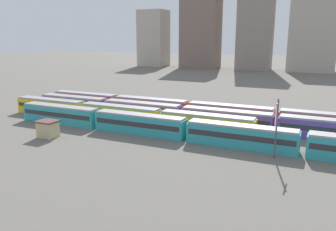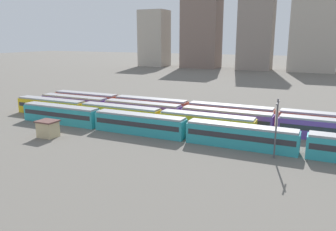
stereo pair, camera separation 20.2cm
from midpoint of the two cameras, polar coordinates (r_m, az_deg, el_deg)
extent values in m
plane|color=#666059|center=(78.14, -12.81, -0.13)|extent=(600.00, 600.00, 0.00)
cube|color=teal|center=(73.33, -17.89, 0.06)|extent=(18.00, 3.00, 3.40)
cube|color=#2D2D33|center=(73.24, -17.91, 0.37)|extent=(17.20, 3.06, 0.90)
cube|color=#939399|center=(72.95, -17.99, 1.49)|extent=(17.60, 2.70, 0.35)
cube|color=teal|center=(62.31, -4.95, -1.59)|extent=(18.00, 3.00, 3.40)
cube|color=#2D2D33|center=(62.21, -4.95, -1.22)|extent=(17.20, 3.06, 0.90)
cube|color=#939399|center=(61.86, -4.98, 0.09)|extent=(17.60, 2.70, 0.35)
cube|color=teal|center=(55.70, 12.24, -3.63)|extent=(18.00, 3.00, 3.40)
cube|color=#2D2D33|center=(55.59, 12.26, -3.23)|extent=(17.20, 3.06, 0.90)
cube|color=#939399|center=(55.20, 12.33, -1.76)|extent=(17.60, 2.70, 0.35)
cube|color=yellow|center=(82.18, -19.38, 1.30)|extent=(18.00, 3.00, 3.40)
cube|color=#2D2D33|center=(82.10, -19.41, 1.58)|extent=(17.20, 3.06, 0.90)
cube|color=#939399|center=(81.84, -19.48, 2.59)|extent=(17.60, 2.70, 0.35)
cube|color=yellow|center=(70.50, -8.25, 0.06)|extent=(18.00, 3.00, 3.40)
cube|color=#2D2D33|center=(70.41, -8.26, 0.38)|extent=(17.20, 3.06, 0.90)
cube|color=#939399|center=(70.11, -8.30, 1.55)|extent=(17.60, 2.70, 0.35)
cube|color=yellow|center=(62.47, 6.47, -1.59)|extent=(18.00, 3.00, 3.40)
cube|color=#2D2D33|center=(62.36, 6.48, -1.22)|extent=(17.20, 3.06, 0.90)
cube|color=#939399|center=(62.02, 6.52, 0.09)|extent=(17.60, 2.70, 0.35)
cube|color=#6B429E|center=(84.39, -15.82, 1.85)|extent=(18.00, 3.00, 3.40)
cube|color=#2D2D33|center=(84.31, -15.83, 2.12)|extent=(17.20, 3.06, 0.90)
cube|color=#939399|center=(84.06, -15.89, 3.10)|extent=(17.60, 2.70, 0.35)
cube|color=#6B429E|center=(73.66, -4.54, 0.72)|extent=(18.00, 3.00, 3.40)
cube|color=#2D2D33|center=(73.57, -4.55, 1.03)|extent=(17.20, 3.06, 0.90)
cube|color=#939399|center=(73.28, -4.57, 2.15)|extent=(17.60, 2.70, 0.35)
cube|color=#6B429E|center=(66.67, 9.78, -0.76)|extent=(18.00, 3.00, 3.40)
cube|color=#2D2D33|center=(66.57, 9.79, -0.41)|extent=(17.20, 3.06, 0.90)
cube|color=#939399|center=(66.25, 9.84, 0.82)|extent=(17.60, 2.70, 0.35)
cube|color=#6B429E|center=(64.64, 26.16, -2.37)|extent=(18.00, 3.00, 3.40)
cube|color=#2D2D33|center=(64.54, 26.20, -2.03)|extent=(17.20, 3.06, 0.90)
cube|color=#939399|center=(64.21, 26.33, -0.76)|extent=(17.60, 2.70, 0.35)
cube|color=#BC4C38|center=(88.66, -13.92, 2.48)|extent=(18.00, 3.00, 3.40)
cube|color=#2D2D33|center=(88.59, -13.94, 2.74)|extent=(17.20, 3.06, 0.90)
cube|color=#939399|center=(88.35, -13.99, 3.68)|extent=(17.60, 2.70, 0.35)
cube|color=#BC4C38|center=(78.39, -3.04, 1.49)|extent=(18.00, 3.00, 3.40)
cube|color=#2D2D33|center=(78.30, -3.05, 1.79)|extent=(17.20, 3.06, 0.90)
cube|color=#939399|center=(78.03, -3.06, 2.84)|extent=(17.60, 2.70, 0.35)
cube|color=#BC4C38|center=(71.71, 10.44, 0.19)|extent=(18.00, 3.00, 3.40)
cube|color=#2D2D33|center=(71.62, 10.45, 0.51)|extent=(17.20, 3.06, 0.90)
cube|color=#939399|center=(71.32, 10.50, 1.66)|extent=(17.60, 2.70, 0.35)
cube|color=#BC4C38|center=(69.67, 25.65, -1.28)|extent=(18.00, 3.00, 3.40)
cube|color=#2D2D33|center=(69.58, 25.68, -0.95)|extent=(17.20, 3.06, 0.90)
cube|color=#939399|center=(69.27, 25.80, 0.22)|extent=(17.60, 2.70, 0.35)
cylinder|color=#4C4C51|center=(51.24, 17.89, -2.19)|extent=(0.24, 0.24, 8.99)
cube|color=#47474C|center=(50.40, 18.19, 2.09)|extent=(0.16, 3.20, 0.16)
cube|color=#C6B284|center=(63.85, -19.89, -2.26)|extent=(3.20, 2.60, 2.80)
cube|color=brown|center=(63.49, -19.99, -0.93)|extent=(3.60, 3.00, 0.24)
cube|color=#B2A899|center=(215.25, -2.51, 13.00)|extent=(16.51, 14.35, 34.22)
cube|color=#7A665B|center=(202.96, 5.58, 14.63)|extent=(21.57, 14.99, 46.15)
cube|color=gray|center=(194.87, 14.71, 15.21)|extent=(18.46, 12.40, 52.04)
cube|color=#B2A899|center=(191.45, 23.51, 12.58)|extent=(23.27, 12.68, 38.44)
camera|label=1|loc=(0.10, -90.09, -0.02)|focal=35.72mm
camera|label=2|loc=(0.10, 89.91, 0.02)|focal=35.72mm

